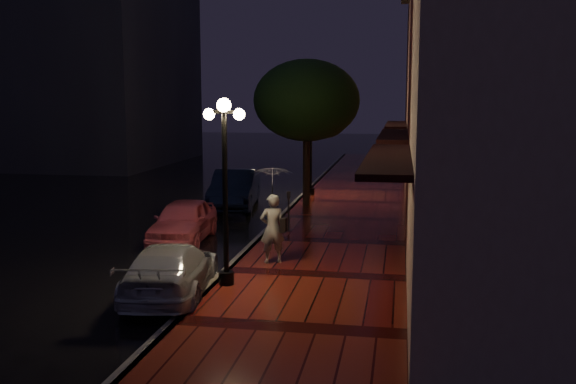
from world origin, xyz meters
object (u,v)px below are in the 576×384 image
Objects in this scene: parking_meter at (289,207)px; street_tree at (307,103)px; streetlamp_near at (225,180)px; streetlamp_far at (311,140)px; silver_car at (171,270)px; navy_car at (235,189)px; woman_with_umbrella at (272,199)px; pink_car at (183,221)px.

street_tree is at bearing 80.64° from parking_meter.
streetlamp_near is 1.00× the size of streetlamp_far.
parking_meter is at bearing 86.31° from streetlamp_near.
street_tree reaches higher than silver_car.
street_tree is (0.26, 10.99, 1.64)m from streetlamp_near.
street_tree is (0.26, -3.01, 1.64)m from streetlamp_far.
navy_car is (-2.66, -3.12, -1.82)m from streetlamp_far.
parking_meter is (0.40, 6.13, -1.66)m from streetlamp_near.
silver_car is at bearing -89.74° from navy_car.
streetlamp_far is at bearing -110.65° from woman_with_umbrella.
street_tree reaches higher than streetlamp_far.
navy_car is 1.84× the size of woman_with_umbrella.
pink_car is at bearing -81.60° from silver_car.
navy_car is at bearing 111.75° from parking_meter.
streetlamp_far is at bearing 94.91° from street_tree.
street_tree reaches higher than streetlamp_near.
woman_with_umbrella is at bearing -87.34° from street_tree.
navy_car reaches higher than parking_meter.
streetlamp_near is 2.36m from woman_with_umbrella.
navy_car is at bearing 103.72° from streetlamp_near.
streetlamp_near reaches higher than parking_meter.
streetlamp_near reaches higher than woman_with_umbrella.
streetlamp_near is at bearing -159.69° from silver_car.
street_tree is 1.23× the size of navy_car.
streetlamp_near is 5.73m from pink_car.
silver_car is (1.55, -5.29, -0.06)m from pink_car.
streetlamp_far is 1.03× the size of silver_car.
woman_with_umbrella is (0.67, -11.87, -0.76)m from streetlamp_far.
pink_car is 5.51m from silver_car.
streetlamp_near is 1.10× the size of pink_car.
streetlamp_near is at bearing -91.35° from street_tree.
streetlamp_far is 3.44m from street_tree.
streetlamp_far is 0.91× the size of navy_car.
silver_car is 3.20× the size of parking_meter.
streetlamp_near is 1.68× the size of woman_with_umbrella.
street_tree is at bearing -85.09° from streetlamp_far.
streetlamp_far is (0.00, 14.00, 0.00)m from streetlamp_near.
streetlamp_near is 1.03× the size of silver_car.
street_tree is 4.53m from navy_car.
street_tree is 5.88m from parking_meter.
pink_car is at bearing 119.78° from streetlamp_near.
woman_with_umbrella is at bearing -76.46° from navy_car.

